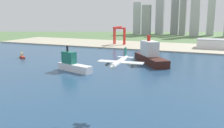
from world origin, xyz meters
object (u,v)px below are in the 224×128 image
ferry_boat (73,64)px  warehouse_main (214,44)px  cargo_ship (150,55)px  tugboat_small (22,56)px  airplane_landing (120,62)px  port_crane_red (119,31)px

ferry_boat → warehouse_main: ferry_boat is taller
cargo_ship → warehouse_main: bearing=67.0°
tugboat_small → warehouse_main: (277.26, 229.03, 8.22)m
airplane_landing → tugboat_small: 272.76m
cargo_ship → warehouse_main: size_ratio=1.25×
cargo_ship → warehouse_main: 205.84m
ferry_boat → tugboat_small: size_ratio=3.14×
port_crane_red → ferry_boat: bearing=-81.3°
tugboat_small → warehouse_main: size_ratio=0.26×
cargo_ship → port_crane_red: size_ratio=1.65×
cargo_ship → port_crane_red: 206.13m
ferry_boat → port_crane_red: (-39.39, 256.60, 23.26)m
warehouse_main → airplane_landing: bearing=-97.9°
cargo_ship → port_crane_red: port_crane_red is taller
warehouse_main → ferry_boat: bearing=-119.4°
ferry_boat → warehouse_main: size_ratio=0.82×
port_crane_red → warehouse_main: bearing=5.6°
ferry_boat → port_crane_red: bearing=98.7°
cargo_ship → ferry_boat: bearing=-130.9°
ferry_boat → cargo_ship: (74.57, 86.06, 2.79)m
airplane_landing → warehouse_main: (53.15, 380.64, -26.22)m
ferry_boat → tugboat_small: 130.92m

